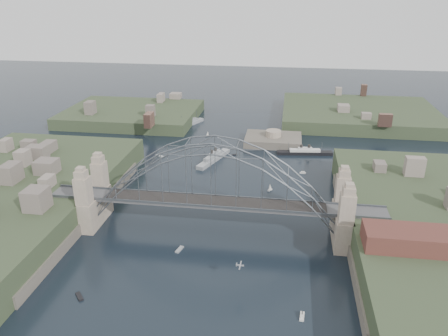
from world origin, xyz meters
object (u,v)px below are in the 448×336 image
Objects in this scene: bridge at (213,187)px; naval_cruiser_far at (189,123)px; ocean_liner at (305,152)px; naval_cruiser_near at (214,158)px; wharf_shed at (414,239)px; fort_island at (273,144)px.

bridge reaches higher than naval_cruiser_far.
ocean_liner is at bearing -30.59° from naval_cruiser_far.
naval_cruiser_far is at bearing 149.41° from ocean_liner.
naval_cruiser_far is 0.82× the size of ocean_liner.
wharf_shed is at bearing -49.96° from naval_cruiser_near.
naval_cruiser_far is at bearing 113.64° from naval_cruiser_near.
ocean_liner is (24.18, 59.53, -11.55)m from bridge.
wharf_shed is at bearing -17.65° from bridge.
naval_cruiser_far is at bearing 106.39° from bridge.
bridge is 4.95× the size of naval_cruiser_far.
naval_cruiser_near is (-20.25, -21.83, 1.29)m from fort_island.
naval_cruiser_far is (-18.03, 41.20, -0.02)m from naval_cruiser_near.
wharf_shed reaches higher than fort_island.
fort_island is at bearing 139.33° from ocean_liner.
naval_cruiser_far reaches higher than ocean_liner.
naval_cruiser_near is at bearing -160.70° from ocean_liner.
ocean_liner is (32.44, 11.36, -0.17)m from naval_cruiser_near.
wharf_shed reaches higher than ocean_liner.
ocean_liner is at bearing 67.89° from bridge.
naval_cruiser_near is 34.37m from ocean_liner.
bridge reaches higher than naval_cruiser_near.
naval_cruiser_near is at bearing -66.36° from naval_cruiser_far.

